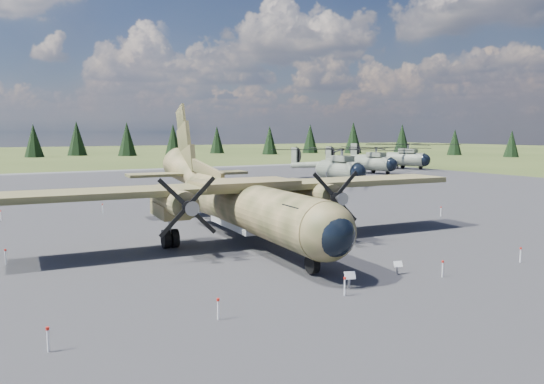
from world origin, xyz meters
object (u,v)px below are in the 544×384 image
helicopter_mid (374,155)px  helicopter_far (405,151)px  transport_plane (238,196)px  helicopter_near (339,159)px

helicopter_mid → helicopter_far: size_ratio=0.90×
transport_plane → helicopter_mid: transport_plane is taller
helicopter_near → helicopter_far: size_ratio=0.91×
helicopter_mid → transport_plane: bearing=-149.9°
transport_plane → helicopter_near: transport_plane is taller
transport_plane → helicopter_near: 39.75m
helicopter_near → transport_plane: bearing=-137.8°
helicopter_near → helicopter_mid: (15.98, 11.57, -0.21)m
helicopter_mid → helicopter_far: 14.35m
helicopter_far → helicopter_mid: bearing=-176.4°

